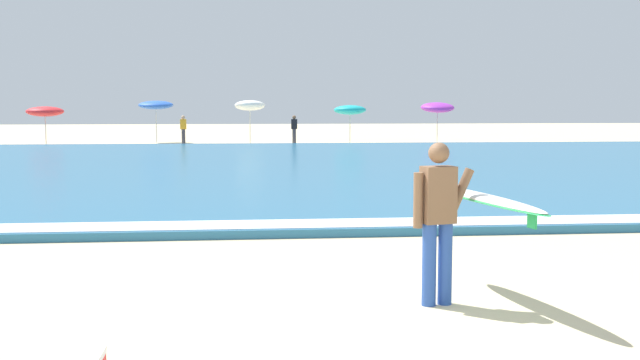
% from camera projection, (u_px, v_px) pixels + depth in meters
% --- Properties ---
extents(ground_plane, '(160.00, 160.00, 0.00)m').
position_uv_depth(ground_plane, '(299.00, 331.00, 7.11)').
color(ground_plane, beige).
extents(sea, '(120.00, 28.00, 0.14)m').
position_uv_depth(sea, '(260.00, 165.00, 25.90)').
color(sea, teal).
rests_on(sea, ground).
extents(surf_foam, '(120.00, 0.94, 0.01)m').
position_uv_depth(surf_foam, '(275.00, 224.00, 12.62)').
color(surf_foam, white).
rests_on(surf_foam, sea).
extents(surfer_with_board, '(1.19, 2.50, 1.73)m').
position_uv_depth(surfer_with_board, '(459.00, 208.00, 8.04)').
color(surfer_with_board, '#284CA3').
rests_on(surfer_with_board, ground).
extents(beach_umbrella_0, '(1.97, 1.97, 2.07)m').
position_uv_depth(beach_umbrella_0, '(45.00, 111.00, 40.81)').
color(beach_umbrella_0, beige).
rests_on(beach_umbrella_0, ground).
extents(beach_umbrella_1, '(1.95, 1.98, 2.44)m').
position_uv_depth(beach_umbrella_1, '(156.00, 105.00, 43.01)').
color(beach_umbrella_1, beige).
rests_on(beach_umbrella_1, ground).
extents(beach_umbrella_2, '(1.70, 1.75, 2.47)m').
position_uv_depth(beach_umbrella_2, '(250.00, 105.00, 42.43)').
color(beach_umbrella_2, beige).
rests_on(beach_umbrella_2, ground).
extents(beach_umbrella_3, '(1.80, 1.81, 2.15)m').
position_uv_depth(beach_umbrella_3, '(350.00, 110.00, 42.44)').
color(beach_umbrella_3, beige).
rests_on(beach_umbrella_3, ground).
extents(beach_umbrella_4, '(1.89, 1.93, 2.37)m').
position_uv_depth(beach_umbrella_4, '(437.00, 108.00, 42.67)').
color(beach_umbrella_4, beige).
rests_on(beach_umbrella_4, ground).
extents(beachgoer_near_row_left, '(0.32, 0.20, 1.58)m').
position_uv_depth(beachgoer_near_row_left, '(294.00, 129.00, 41.00)').
color(beachgoer_near_row_left, '#383842').
rests_on(beachgoer_near_row_left, ground).
extents(beachgoer_near_row_mid, '(0.32, 0.20, 1.58)m').
position_uv_depth(beachgoer_near_row_mid, '(183.00, 129.00, 40.78)').
color(beachgoer_near_row_mid, '#383842').
rests_on(beachgoer_near_row_mid, ground).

